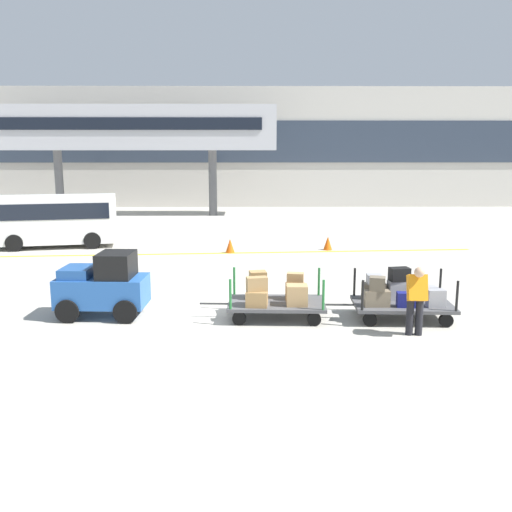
% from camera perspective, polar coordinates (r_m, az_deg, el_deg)
% --- Properties ---
extents(ground_plane, '(120.00, 120.00, 0.00)m').
position_cam_1_polar(ground_plane, '(14.49, -4.23, -5.15)').
color(ground_plane, '#B2ADA0').
extents(apron_lead_line, '(19.74, 1.67, 0.01)m').
position_cam_1_polar(apron_lead_line, '(21.72, -3.31, 0.30)').
color(apron_lead_line, yellow).
rests_on(apron_lead_line, ground_plane).
extents(terminal_building, '(48.40, 2.51, 8.12)m').
position_cam_1_polar(terminal_building, '(39.88, -1.95, 11.02)').
color(terminal_building, '#BCB7AD').
rests_on(terminal_building, ground_plane).
extents(jet_bridge, '(18.93, 3.00, 6.51)m').
position_cam_1_polar(jet_bridge, '(34.98, -15.21, 12.45)').
color(jet_bridge, '#B7B7BC').
rests_on(jet_bridge, ground_plane).
extents(baggage_tug, '(2.14, 1.31, 1.58)m').
position_cam_1_polar(baggage_tug, '(13.92, -15.32, -2.99)').
color(baggage_tug, '#2659A5').
rests_on(baggage_tug, ground_plane).
extents(baggage_cart_lead, '(3.03, 1.50, 1.10)m').
position_cam_1_polar(baggage_cart_lead, '(13.35, 2.05, -4.13)').
color(baggage_cart_lead, '#4C4C4F').
rests_on(baggage_cart_lead, ground_plane).
extents(baggage_cart_middle, '(3.03, 1.50, 1.19)m').
position_cam_1_polar(baggage_cart_middle, '(13.72, 14.41, -4.04)').
color(baggage_cart_middle, '#4C4C4F').
rests_on(baggage_cart_middle, ground_plane).
extents(baggage_handler, '(0.43, 0.45, 1.56)m').
position_cam_1_polar(baggage_handler, '(12.48, 16.09, -4.09)').
color(baggage_handler, black).
rests_on(baggage_handler, ground_plane).
extents(shuttle_van, '(5.08, 2.79, 2.10)m').
position_cam_1_polar(shuttle_van, '(24.48, -19.82, 3.79)').
color(shuttle_van, white).
rests_on(shuttle_van, ground_plane).
extents(safety_cone_near, '(0.36, 0.36, 0.55)m').
position_cam_1_polar(safety_cone_near, '(22.54, 7.36, 1.32)').
color(safety_cone_near, '#EA590F').
rests_on(safety_cone_near, ground_plane).
extents(safety_cone_far, '(0.36, 0.36, 0.55)m').
position_cam_1_polar(safety_cone_far, '(21.78, -2.67, 1.06)').
color(safety_cone_far, '#EA590F').
rests_on(safety_cone_far, ground_plane).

